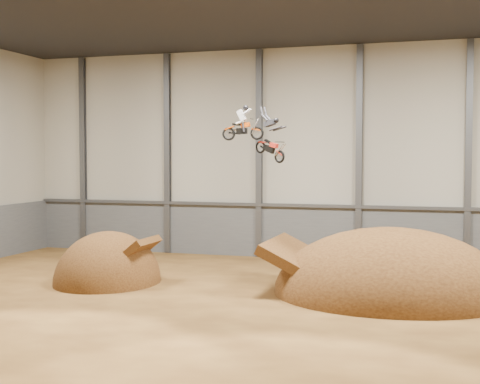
{
  "coord_description": "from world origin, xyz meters",
  "views": [
    {
      "loc": [
        8.53,
        -28.55,
        6.75
      ],
      "look_at": [
        -1.39,
        4.0,
        4.97
      ],
      "focal_mm": 50.0,
      "sensor_mm": 36.0,
      "label": 1
    }
  ],
  "objects_px": {
    "landing_ramp": "(391,295)",
    "fmx_rider_b": "(268,135)",
    "fmx_rider_a": "(243,121)",
    "takeoff_ramp": "(108,283)"
  },
  "relations": [
    {
      "from": "landing_ramp",
      "to": "fmx_rider_b",
      "type": "xyz_separation_m",
      "value": [
        -6.03,
        -0.71,
        7.86
      ]
    },
    {
      "from": "fmx_rider_a",
      "to": "landing_ramp",
      "type": "bearing_deg",
      "value": 0.05
    },
    {
      "from": "takeoff_ramp",
      "to": "fmx_rider_b",
      "type": "height_order",
      "value": "fmx_rider_b"
    },
    {
      "from": "landing_ramp",
      "to": "fmx_rider_b",
      "type": "distance_m",
      "value": 9.93
    },
    {
      "from": "takeoff_ramp",
      "to": "landing_ramp",
      "type": "relative_size",
      "value": 0.56
    },
    {
      "from": "landing_ramp",
      "to": "fmx_rider_b",
      "type": "bearing_deg",
      "value": -173.26
    },
    {
      "from": "takeoff_ramp",
      "to": "fmx_rider_a",
      "type": "xyz_separation_m",
      "value": [
        7.47,
        0.39,
        8.57
      ]
    },
    {
      "from": "landing_ramp",
      "to": "fmx_rider_a",
      "type": "bearing_deg",
      "value": -174.36
    },
    {
      "from": "takeoff_ramp",
      "to": "fmx_rider_a",
      "type": "relative_size",
      "value": 3.03
    },
    {
      "from": "fmx_rider_b",
      "to": "landing_ramp",
      "type": "bearing_deg",
      "value": 34.42
    }
  ]
}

